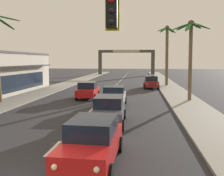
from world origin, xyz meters
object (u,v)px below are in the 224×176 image
object	(u,v)px
traffic_signal_mast	(113,28)
sedan_third_in_queue	(109,110)
sedan_fifth_in_queue	(114,96)
palm_right_second	(191,44)
town_gateway_arch	(126,59)
sedan_lead_at_stop_bar	(92,141)
sedan_parked_nearest_kerb	(151,82)
sedan_oncoming_far	(88,90)
palm_right_third	(167,48)

from	to	relation	value
traffic_signal_mast	sedan_third_in_queue	distance (m)	8.53
sedan_fifth_in_queue	palm_right_second	world-z (taller)	palm_right_second
town_gateway_arch	sedan_fifth_in_queue	bearing A→B (deg)	-88.04
sedan_lead_at_stop_bar	sedan_third_in_queue	distance (m)	5.95
sedan_lead_at_stop_bar	sedan_fifth_in_queue	bearing A→B (deg)	91.99
sedan_lead_at_stop_bar	sedan_parked_nearest_kerb	distance (m)	26.47
sedan_oncoming_far	palm_right_second	distance (m)	10.75
traffic_signal_mast	sedan_fifth_in_queue	world-z (taller)	traffic_signal_mast
palm_right_second	town_gateway_arch	xyz separation A→B (m)	(-8.24, 43.12, -1.09)
sedan_third_in_queue	sedan_oncoming_far	size ratio (longest dim) A/B	1.00
sedan_fifth_in_queue	sedan_parked_nearest_kerb	xyz separation A→B (m)	(3.60, 14.39, 0.00)
traffic_signal_mast	sedan_parked_nearest_kerb	bearing A→B (deg)	85.37
sedan_parked_nearest_kerb	sedan_oncoming_far	bearing A→B (deg)	-123.31
traffic_signal_mast	palm_right_third	distance (m)	31.45
sedan_third_in_queue	sedan_fifth_in_queue	bearing A→B (deg)	92.79
palm_right_second	town_gateway_arch	distance (m)	43.92
sedan_fifth_in_queue	sedan_oncoming_far	world-z (taller)	same
sedan_lead_at_stop_bar	palm_right_second	size ratio (longest dim) A/B	0.61
traffic_signal_mast	palm_right_second	xyz separation A→B (m)	(5.31, 16.76, 0.58)
sedan_oncoming_far	sedan_third_in_queue	bearing A→B (deg)	-71.68
sedan_parked_nearest_kerb	palm_right_second	bearing A→B (deg)	-74.61
sedan_third_in_queue	sedan_parked_nearest_kerb	world-z (taller)	same
sedan_parked_nearest_kerb	palm_right_third	size ratio (longest dim) A/B	0.51
sedan_oncoming_far	town_gateway_arch	world-z (taller)	town_gateway_arch
traffic_signal_mast	sedan_lead_at_stop_bar	world-z (taller)	traffic_signal_mast
sedan_fifth_in_queue	sedan_oncoming_far	bearing A→B (deg)	126.07
sedan_fifth_in_queue	sedan_oncoming_far	xyz separation A→B (m)	(-3.08, 4.23, 0.00)
palm_right_third	town_gateway_arch	size ratio (longest dim) A/B	0.60
traffic_signal_mast	sedan_oncoming_far	world-z (taller)	traffic_signal_mast
sedan_parked_nearest_kerb	town_gateway_arch	bearing A→B (deg)	99.20
sedan_parked_nearest_kerb	town_gateway_arch	size ratio (longest dim) A/B	0.31
sedan_oncoming_far	sedan_parked_nearest_kerb	size ratio (longest dim) A/B	1.00
sedan_third_in_queue	sedan_fifth_in_queue	xyz separation A→B (m)	(-0.29, 5.95, 0.00)
sedan_oncoming_far	town_gateway_arch	bearing A→B (deg)	87.98
sedan_lead_at_stop_bar	town_gateway_arch	size ratio (longest dim) A/B	0.31
palm_right_second	palm_right_third	size ratio (longest dim) A/B	0.84
sedan_fifth_in_queue	sedan_parked_nearest_kerb	world-z (taller)	same
sedan_fifth_in_queue	sedan_oncoming_far	distance (m)	5.23
traffic_signal_mast	town_gateway_arch	bearing A→B (deg)	92.80
traffic_signal_mast	sedan_oncoming_far	size ratio (longest dim) A/B	2.56
town_gateway_arch	traffic_signal_mast	bearing A→B (deg)	-87.20
traffic_signal_mast	sedan_third_in_queue	world-z (taller)	traffic_signal_mast
sedan_fifth_in_queue	town_gateway_arch	size ratio (longest dim) A/B	0.30
sedan_third_in_queue	sedan_fifth_in_queue	world-z (taller)	same
sedan_third_in_queue	sedan_parked_nearest_kerb	size ratio (longest dim) A/B	1.00
sedan_parked_nearest_kerb	palm_right_third	world-z (taller)	palm_right_third
sedan_parked_nearest_kerb	sedan_lead_at_stop_bar	bearing A→B (deg)	-96.91
sedan_lead_at_stop_bar	town_gateway_arch	xyz separation A→B (m)	(-2.00, 58.30, 3.37)
sedan_parked_nearest_kerb	palm_right_second	world-z (taller)	palm_right_second
sedan_lead_at_stop_bar	palm_right_third	bearing A→B (deg)	79.39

